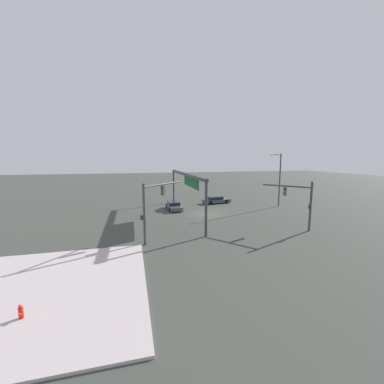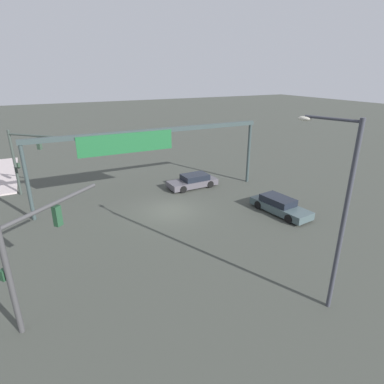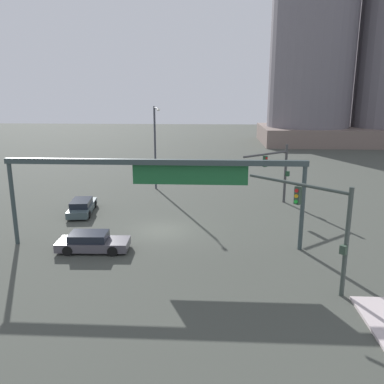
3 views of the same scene
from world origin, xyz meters
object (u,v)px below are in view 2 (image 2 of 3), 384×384
at_px(sedan_car_waiting_far, 193,181).
at_px(traffic_signal_opposite_side, 25,153).
at_px(traffic_signal_near_corner, 30,245).
at_px(sedan_car_approaching, 280,206).
at_px(streetlamp_curved_arm, 339,206).

bearing_deg(sedan_car_waiting_far, traffic_signal_opposite_side, -19.85).
relative_size(traffic_signal_near_corner, sedan_car_waiting_far, 1.17).
relative_size(sedan_car_approaching, sedan_car_waiting_far, 1.09).
bearing_deg(sedan_car_approaching, streetlamp_curved_arm, -37.18).
xyz_separation_m(traffic_signal_near_corner, sedan_car_approaching, (-16.70, -3.63, -2.91)).
xyz_separation_m(traffic_signal_near_corner, sedan_car_waiting_far, (-13.44, -11.67, -2.91)).
bearing_deg(traffic_signal_near_corner, sedan_car_approaching, -27.30).
distance_m(streetlamp_curved_arm, sedan_car_waiting_far, 17.46).
height_order(sedan_car_approaching, sedan_car_waiting_far, same).
relative_size(streetlamp_curved_arm, sedan_car_waiting_far, 1.85).
bearing_deg(traffic_signal_opposite_side, traffic_signal_near_corner, -46.80).
height_order(traffic_signal_near_corner, traffic_signal_opposite_side, traffic_signal_opposite_side).
distance_m(streetlamp_curved_arm, sedan_car_approaching, 11.03).
height_order(traffic_signal_opposite_side, sedan_car_approaching, traffic_signal_opposite_side).
distance_m(sedan_car_approaching, sedan_car_waiting_far, 8.68).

